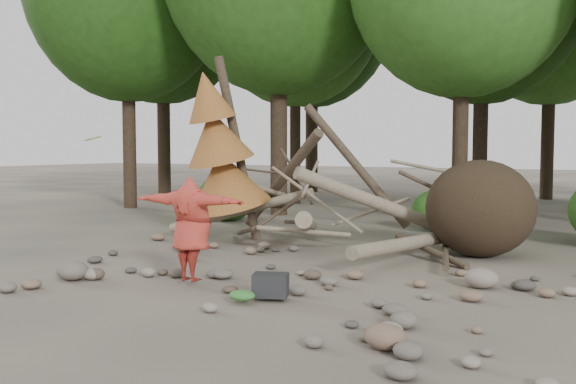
% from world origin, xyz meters
% --- Properties ---
extents(ground, '(120.00, 120.00, 0.00)m').
position_xyz_m(ground, '(0.00, 0.00, 0.00)').
color(ground, '#514C44').
rests_on(ground, ground).
extents(deadfall_pile, '(8.55, 5.24, 3.30)m').
position_xyz_m(deadfall_pile, '(2.02, 4.24, 0.95)').
color(deadfall_pile, '#332619').
rests_on(deadfall_pile, ground).
extents(dead_conifer, '(2.06, 2.16, 4.35)m').
position_xyz_m(dead_conifer, '(-3.12, 3.37, 2.11)').
color(dead_conifer, '#4C3F30').
rests_on(dead_conifer, ground).
extents(bush_left, '(1.80, 1.80, 1.44)m').
position_xyz_m(bush_left, '(-5.50, 7.20, 0.72)').
color(bush_left, '#245115').
rests_on(bush_left, ground).
extents(bush_mid, '(1.40, 1.40, 1.12)m').
position_xyz_m(bush_mid, '(0.80, 7.80, 0.56)').
color(bush_mid, '#30671E').
rests_on(bush_mid, ground).
extents(frisbee_thrower, '(3.17, 0.63, 2.37)m').
position_xyz_m(frisbee_thrower, '(-0.90, -0.68, 0.92)').
color(frisbee_thrower, '#B03227').
rests_on(frisbee_thrower, ground).
extents(backpack, '(0.59, 0.49, 0.34)m').
position_xyz_m(backpack, '(0.73, -0.95, 0.17)').
color(backpack, black).
rests_on(backpack, ground).
extents(cloth_green, '(0.39, 0.33, 0.15)m').
position_xyz_m(cloth_green, '(0.48, -1.33, 0.07)').
color(cloth_green, '#34722D').
rests_on(cloth_green, ground).
extents(cloth_orange, '(0.27, 0.22, 0.10)m').
position_xyz_m(cloth_orange, '(0.65, -0.79, 0.05)').
color(cloth_orange, '#B0621E').
rests_on(cloth_orange, ground).
extents(boulder_front_left, '(0.55, 0.49, 0.33)m').
position_xyz_m(boulder_front_left, '(-2.91, -1.30, 0.16)').
color(boulder_front_left, '#6A6258').
rests_on(boulder_front_left, ground).
extents(boulder_front_right, '(0.47, 0.43, 0.28)m').
position_xyz_m(boulder_front_right, '(2.98, -2.31, 0.14)').
color(boulder_front_right, '#795D4B').
rests_on(boulder_front_right, ground).
extents(boulder_mid_right, '(0.53, 0.48, 0.32)m').
position_xyz_m(boulder_mid_right, '(3.26, 1.35, 0.16)').
color(boulder_mid_right, gray).
rests_on(boulder_mid_right, ground).
extents(boulder_mid_left, '(0.47, 0.42, 0.28)m').
position_xyz_m(boulder_mid_left, '(-3.06, 1.94, 0.14)').
color(boulder_mid_left, '#655C55').
rests_on(boulder_mid_left, ground).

